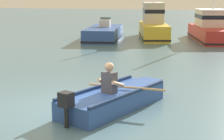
% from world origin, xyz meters
% --- Properties ---
extents(ground_plane, '(120.00, 120.00, 0.00)m').
position_xyz_m(ground_plane, '(0.00, 0.00, 0.00)').
color(ground_plane, slate).
extents(rowboat_with_person, '(2.37, 3.59, 1.19)m').
position_xyz_m(rowboat_with_person, '(1.12, 0.33, 0.25)').
color(rowboat_with_person, '#2D519E').
rests_on(rowboat_with_person, ground).
extents(moored_boat_blue, '(2.57, 5.23, 1.36)m').
position_xyz_m(moored_boat_blue, '(-2.98, 13.78, 0.37)').
color(moored_boat_blue, '#2D519E').
rests_on(moored_boat_blue, ground).
extents(moored_boat_yellow, '(2.74, 5.30, 3.92)m').
position_xyz_m(moored_boat_yellow, '(-0.10, 15.22, 0.85)').
color(moored_boat_yellow, gold).
rests_on(moored_boat_yellow, ground).
extents(moored_boat_red, '(3.26, 6.07, 4.38)m').
position_xyz_m(moored_boat_red, '(3.54, 15.16, 0.70)').
color(moored_boat_red, '#B72D28').
rests_on(moored_boat_red, ground).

